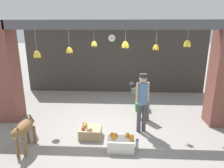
% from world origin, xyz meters
% --- Properties ---
extents(ground_plane, '(60.00, 60.00, 0.00)m').
position_xyz_m(ground_plane, '(0.00, 0.00, 0.00)').
color(ground_plane, gray).
extents(shop_back_wall, '(7.47, 0.12, 2.86)m').
position_xyz_m(shop_back_wall, '(0.00, 3.14, 1.43)').
color(shop_back_wall, '#38332D').
rests_on(shop_back_wall, ground_plane).
extents(shop_pillar_left, '(0.70, 0.60, 2.86)m').
position_xyz_m(shop_pillar_left, '(-3.08, 0.30, 1.43)').
color(shop_pillar_left, brown).
rests_on(shop_pillar_left, ground_plane).
extents(storefront_awning, '(5.57, 0.28, 0.98)m').
position_xyz_m(storefront_awning, '(-0.02, 0.12, 2.70)').
color(storefront_awning, '#4C4C51').
extents(dog, '(0.27, 0.97, 0.76)m').
position_xyz_m(dog, '(-1.85, -1.30, 0.53)').
color(dog, brown).
rests_on(dog, ground_plane).
extents(shopkeeper, '(0.34, 0.28, 1.57)m').
position_xyz_m(shopkeeper, '(0.81, -0.29, 0.91)').
color(shopkeeper, '#424247').
rests_on(shopkeeper, ground_plane).
extents(worker_stooping, '(0.60, 0.70, 1.04)m').
position_xyz_m(worker_stooping, '(0.87, 0.54, 0.69)').
color(worker_stooping, '#6B665B').
rests_on(worker_stooping, ground_plane).
extents(fruit_crate_oranges, '(0.59, 0.35, 0.37)m').
position_xyz_m(fruit_crate_oranges, '(0.28, -1.17, 0.16)').
color(fruit_crate_oranges, silver).
rests_on(fruit_crate_oranges, ground_plane).
extents(fruit_crate_apples, '(0.54, 0.44, 0.35)m').
position_xyz_m(fruit_crate_apples, '(-0.50, -0.65, 0.14)').
color(fruit_crate_apples, tan).
rests_on(fruit_crate_apples, ground_plane).
extents(produce_box_green, '(0.43, 0.35, 0.27)m').
position_xyz_m(produce_box_green, '(0.97, 1.15, 0.14)').
color(produce_box_green, '#387A42').
rests_on(produce_box_green, ground_plane).
extents(water_bottle, '(0.07, 0.07, 0.24)m').
position_xyz_m(water_bottle, '(0.65, -1.10, 0.11)').
color(water_bottle, silver).
rests_on(water_bottle, ground_plane).
extents(wall_clock, '(0.30, 0.03, 0.30)m').
position_xyz_m(wall_clock, '(-0.14, 3.07, 2.26)').
color(wall_clock, black).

